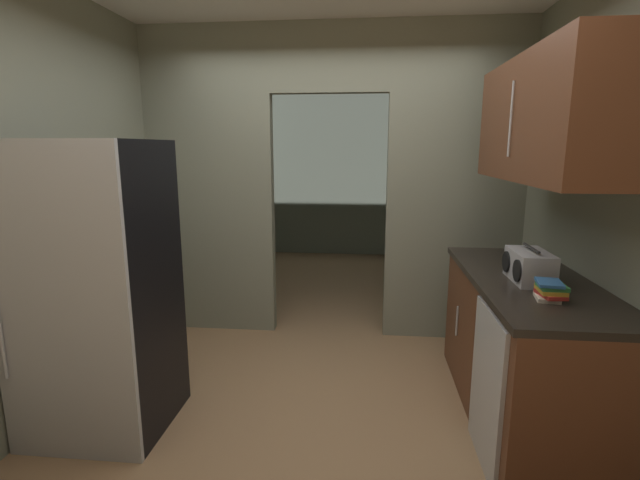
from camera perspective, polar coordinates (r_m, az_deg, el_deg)
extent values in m
plane|color=#93704C|center=(3.12, -1.14, -21.45)|extent=(20.00, 20.00, 0.00)
cube|color=gray|center=(4.31, -13.36, 6.68)|extent=(1.14, 0.12, 2.72)
cube|color=gray|center=(4.14, 16.37, 6.35)|extent=(1.16, 0.12, 2.72)
cube|color=gray|center=(4.14, 1.19, 21.69)|extent=(1.01, 0.12, 0.57)
cube|color=gray|center=(7.31, 3.34, 8.80)|extent=(3.31, 0.10, 2.72)
cube|color=gray|center=(6.01, -13.02, 7.96)|extent=(0.10, 3.24, 2.72)
cube|color=gray|center=(5.83, 18.69, 7.56)|extent=(0.10, 3.24, 2.72)
cube|color=black|center=(3.04, -25.82, -5.48)|extent=(0.77, 0.67, 1.73)
cube|color=#B7BABC|center=(2.76, -29.61, -7.48)|extent=(0.77, 0.03, 1.73)
cube|color=brown|center=(3.22, 23.80, -12.53)|extent=(0.64, 1.68, 0.88)
cube|color=black|center=(3.07, 24.49, -4.65)|extent=(0.68, 1.68, 0.04)
cylinder|color=#B7BABC|center=(2.79, 19.48, -15.00)|extent=(0.01, 0.01, 0.22)
cylinder|color=#B7BABC|center=(3.45, 16.62, -9.60)|extent=(0.01, 0.01, 0.22)
cube|color=#B7BABC|center=(2.72, 19.96, -16.94)|extent=(0.02, 0.56, 0.86)
cube|color=brown|center=(2.97, 26.04, 13.33)|extent=(0.34, 1.52, 0.70)
cylinder|color=#B7BABC|center=(2.91, 22.58, 13.66)|extent=(0.01, 0.01, 0.42)
cube|color=#B2B2B7|center=(2.96, 24.57, -3.00)|extent=(0.20, 0.35, 0.18)
cylinder|color=#262626|center=(2.94, 24.74, -0.91)|extent=(0.02, 0.25, 0.02)
cylinder|color=black|center=(2.83, 23.25, -3.52)|extent=(0.01, 0.13, 0.13)
cylinder|color=black|center=(3.03, 22.08, -2.50)|extent=(0.01, 0.13, 0.13)
cube|color=beige|center=(2.67, 26.32, -6.43)|extent=(0.13, 0.16, 0.02)
cube|color=red|center=(2.67, 26.71, -6.04)|extent=(0.12, 0.17, 0.02)
cube|color=gold|center=(2.66, 26.73, -5.57)|extent=(0.13, 0.16, 0.02)
cube|color=#388C47|center=(2.65, 26.85, -5.17)|extent=(0.14, 0.14, 0.02)
cube|color=#2D609E|center=(2.64, 26.56, -4.77)|extent=(0.14, 0.17, 0.02)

